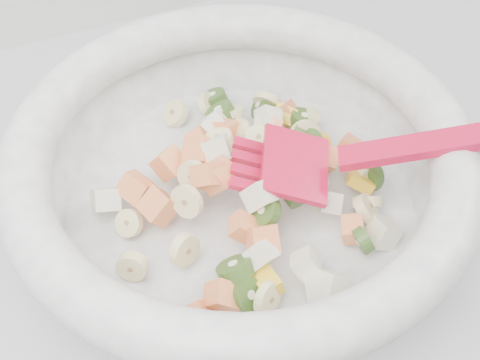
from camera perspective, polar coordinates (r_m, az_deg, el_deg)
name	(u,v)px	position (r m, az deg, el deg)	size (l,w,h in m)	color
mixing_bowl	(241,172)	(0.53, 0.09, 0.70)	(0.44, 0.37, 0.14)	white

